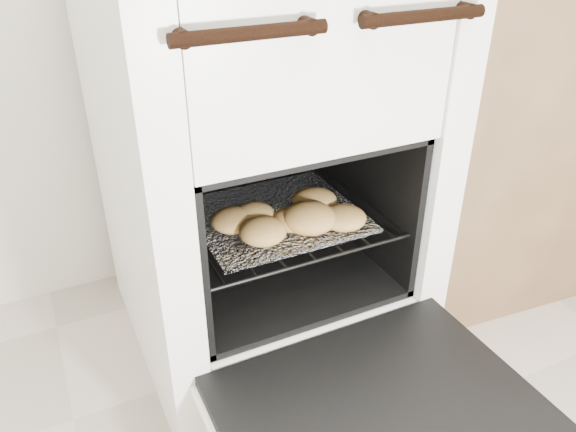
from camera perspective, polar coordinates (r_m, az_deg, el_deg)
name	(u,v)px	position (r m, az deg, el deg)	size (l,w,h in m)	color
stove	(259,166)	(1.30, -3.01, 5.11)	(0.64, 0.72, 0.98)	white
oven_door	(382,415)	(1.08, 9.49, -19.34)	(0.58, 0.45, 0.04)	black
oven_rack	(272,214)	(1.29, -1.66, 0.23)	(0.47, 0.45, 0.01)	black
foil_sheet	(276,215)	(1.27, -1.27, 0.06)	(0.36, 0.32, 0.01)	white
baked_rolls	(291,217)	(1.20, 0.26, -0.09)	(0.36, 0.24, 0.06)	tan
counter	(516,99)	(1.82, 22.12, 10.94)	(1.01, 0.67, 1.01)	brown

